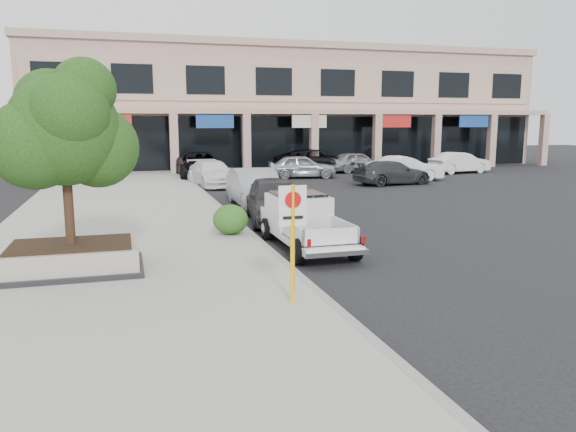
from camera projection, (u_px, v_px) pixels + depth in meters
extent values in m
plane|color=black|center=(364.00, 277.00, 13.22)|extent=(120.00, 120.00, 0.00)
cube|color=gray|center=(121.00, 238.00, 17.36)|extent=(8.00, 52.00, 0.15)
cube|color=gray|center=(246.00, 231.00, 18.45)|extent=(0.20, 52.00, 0.15)
cube|color=tan|center=(287.00, 110.00, 46.85)|extent=(40.00, 10.00, 9.00)
cube|color=tan|center=(287.00, 52.00, 46.05)|extent=(40.40, 10.40, 0.50)
cube|color=tan|center=(310.00, 112.00, 41.11)|extent=(40.00, 2.20, 0.35)
cube|color=tan|center=(12.00, 146.00, 35.15)|extent=(0.55, 0.55, 4.20)
cube|color=tan|center=(544.00, 140.00, 46.20)|extent=(0.55, 0.55, 4.20)
cube|color=black|center=(306.00, 143.00, 42.49)|extent=(39.20, 0.08, 3.90)
cube|color=black|center=(73.00, 269.00, 13.18)|extent=(3.20, 2.20, 0.12)
cube|color=#AEA291|center=(72.00, 256.00, 13.13)|extent=(3.00, 2.00, 0.50)
cube|color=black|center=(71.00, 244.00, 13.09)|extent=(2.70, 1.70, 0.06)
cylinder|color=black|center=(68.00, 196.00, 12.90)|extent=(0.22, 0.22, 2.20)
sphere|color=#0F330E|center=(64.00, 130.00, 12.64)|extent=(2.50, 2.50, 2.50)
sphere|color=#0F330E|center=(98.00, 147.00, 13.19)|extent=(1.90, 1.90, 1.90)
sphere|color=#0F330E|center=(50.00, 104.00, 12.93)|extent=(1.60, 1.60, 1.60)
cylinder|color=yellow|center=(293.00, 244.00, 10.78)|extent=(0.09, 0.09, 2.30)
cube|color=white|center=(293.00, 206.00, 10.65)|extent=(0.55, 0.03, 0.78)
cylinder|color=red|center=(293.00, 200.00, 10.61)|extent=(0.32, 0.02, 0.32)
ellipsoid|color=#214914|center=(230.00, 219.00, 17.43)|extent=(1.10, 0.99, 0.93)
imported|color=#282A2D|center=(275.00, 199.00, 20.40)|extent=(2.59, 5.07, 1.65)
imported|color=#95979C|center=(255.00, 188.00, 23.99)|extent=(1.76, 4.96, 1.63)
imported|color=white|center=(212.00, 173.00, 31.60)|extent=(2.61, 5.13, 1.43)
imported|color=black|center=(200.00, 165.00, 35.93)|extent=(2.91, 6.05, 1.66)
imported|color=#9CA0A4|center=(302.00, 166.00, 36.07)|extent=(4.65, 2.48, 1.50)
imported|color=silver|center=(404.00, 168.00, 34.55)|extent=(4.78, 2.29, 1.51)
imported|color=#2C2F31|center=(392.00, 173.00, 32.41)|extent=(4.91, 2.50, 1.37)
imported|color=black|center=(316.00, 161.00, 40.29)|extent=(6.00, 2.96, 1.64)
imported|color=gray|center=(357.00, 162.00, 40.06)|extent=(4.54, 2.28, 1.48)
imported|color=silver|center=(459.00, 163.00, 39.43)|extent=(4.63, 2.22, 1.47)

